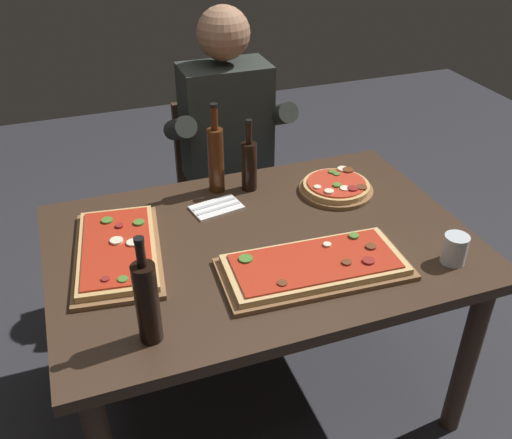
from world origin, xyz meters
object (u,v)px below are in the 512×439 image
Objects in this scene: dining_table at (261,262)px; pizza_rectangular_front at (315,266)px; diner_chair at (223,183)px; wine_bottle_dark at (249,164)px; vinegar_bottle_green at (147,301)px; oil_bottle_amber at (216,158)px; seated_diner at (230,145)px; tumbler_near_camera at (455,249)px; pizza_round_far at (336,187)px; pizza_rectangular_left at (118,250)px.

dining_table is 0.26m from pizza_rectangular_front.
diner_chair reaches higher than pizza_rectangular_front.
wine_bottle_dark is 0.88× the size of vinegar_bottle_green.
seated_diner reaches higher than oil_bottle_amber.
wine_bottle_dark is at bearing 124.31° from tumbler_near_camera.
diner_chair reaches higher than dining_table.
oil_bottle_amber is 0.40× the size of diner_chair.
wine_bottle_dark is 0.41m from seated_diner.
wine_bottle_dark is (-0.30, 0.14, 0.08)m from pizza_round_far.
pizza_rectangular_left is (-0.46, 0.07, 0.12)m from dining_table.
dining_table is 4.31× the size of vinegar_bottle_green.
tumbler_near_camera is 0.07× the size of seated_diner.
wine_bottle_dark is 0.33× the size of diner_chair.
pizza_rectangular_front is 0.45m from tumbler_near_camera.
seated_diner is (0.56, 1.07, -0.13)m from vinegar_bottle_green.
tumbler_near_camera reaches higher than pizza_rectangular_left.
dining_table is 0.44m from oil_bottle_amber.
seated_diner reaches higher than pizza_rectangular_front.
diner_chair is 0.65× the size of seated_diner.
pizza_rectangular_front is 0.63m from pizza_rectangular_left.
pizza_rectangular_front is 0.55m from vinegar_bottle_green.
seated_diner reaches higher than pizza_rectangular_left.
vinegar_bottle_green is (-0.43, -0.33, 0.22)m from dining_table.
dining_table is 0.48m from pizza_rectangular_left.
seated_diner reaches higher than pizza_round_far.
pizza_rectangular_front and pizza_rectangular_left have the same top height.
oil_bottle_amber reaches higher than pizza_rectangular_front.
tumbler_near_camera is at bearing -55.69° from wine_bottle_dark.
wine_bottle_dark reaches higher than pizza_round_far.
dining_table is 4.00× the size of oil_bottle_amber.
seated_diner is (0.12, 0.74, 0.10)m from dining_table.
oil_bottle_amber reaches higher than dining_table.
oil_bottle_amber is (-0.12, 0.03, 0.03)m from wine_bottle_dark.
tumbler_near_camera reaches higher than pizza_rectangular_front.
seated_diner reaches higher than wine_bottle_dark.
vinegar_bottle_green is at bearing -146.62° from pizza_round_far.
diner_chair is at bearing 81.85° from dining_table.
seated_diner is (-0.41, 1.06, -0.05)m from tumbler_near_camera.
dining_table is at bearing -99.46° from seated_diner.
seated_diner is (0.03, 0.95, -0.02)m from pizza_rectangular_front.
wine_bottle_dark reaches higher than dining_table.
oil_bottle_amber is at bearing 103.14° from pizza_rectangular_front.
wine_bottle_dark reaches higher than tumbler_near_camera.
wine_bottle_dark is 0.21× the size of seated_diner.
diner_chair reaches higher than pizza_round_far.
oil_bottle_amber reaches higher than wine_bottle_dark.
dining_table is at bearing 148.76° from tumbler_near_camera.
pizza_rectangular_left is 5.53× the size of tumbler_near_camera.
wine_bottle_dark is at bearing 77.21° from dining_table.
pizza_round_far is 0.21× the size of seated_diner.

